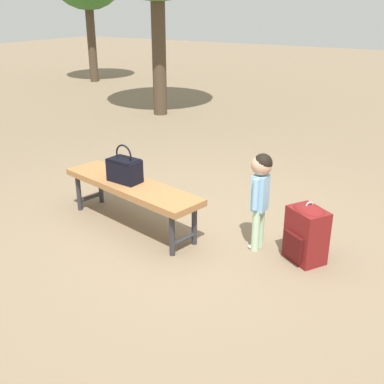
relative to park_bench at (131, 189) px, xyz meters
The scene contains 5 objects.
ground_plane 0.77m from the park_bench, ahead, with size 40.00×40.00×0.00m, color #7F6B51.
park_bench is the anchor object (origin of this frame).
handbag 0.20m from the park_bench, behind, with size 0.33×0.21×0.37m.
child_standing 1.27m from the park_bench, 10.10° to the left, with size 0.18×0.24×0.89m.
backpack_large 1.68m from the park_bench, ahead, with size 0.40×0.37×0.54m.
Camera 1 is at (2.01, -3.33, 2.06)m, focal length 43.92 mm.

